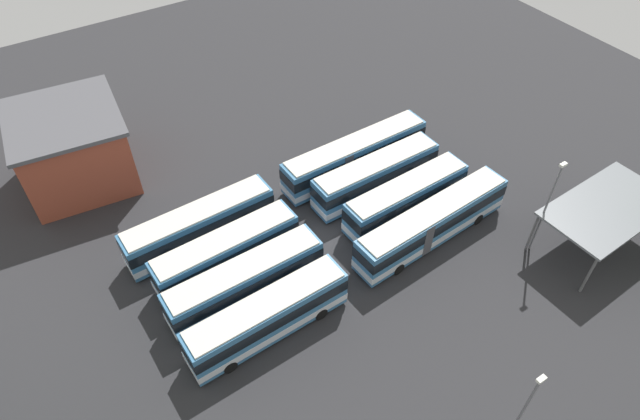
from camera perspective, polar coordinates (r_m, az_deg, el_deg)
ground_plane at (r=44.93m, az=-0.15°, el=-3.06°), size 94.48×94.48×0.00m
bus_row0_slot0 at (r=38.28m, az=-5.43°, el=-10.92°), size 11.89×2.83×3.51m
bus_row0_slot1 at (r=40.23m, az=-7.69°, el=-7.31°), size 11.95×2.68×3.51m
bus_row0_slot2 at (r=42.17m, az=-9.60°, el=-4.35°), size 11.51×2.87×3.51m
bus_row0_slot3 at (r=44.45m, az=-12.29°, el=-1.58°), size 12.33×2.80×3.51m
bus_row1_slot0 at (r=44.49m, az=11.48°, el=-1.36°), size 14.51×3.35×3.51m
bus_row1_slot1 at (r=46.18m, az=8.89°, el=1.22°), size 11.57×2.87×3.51m
bus_row1_slot2 at (r=47.94m, az=5.79°, el=3.56°), size 12.02×2.64×3.51m
bus_row1_slot3 at (r=49.81m, az=3.61°, el=5.60°), size 14.43×2.72×3.51m
depot_building at (r=52.69m, az=-24.15°, el=5.89°), size 10.06×10.62×6.79m
maintenance_shelter at (r=47.28m, az=27.63°, el=0.15°), size 10.46×6.11×4.10m
lamp_post_mid_lot at (r=34.33m, az=20.39°, el=-18.60°), size 0.56×0.28×7.49m
lamp_post_near_entrance at (r=44.13m, az=22.40°, el=0.49°), size 0.56×0.28×8.85m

